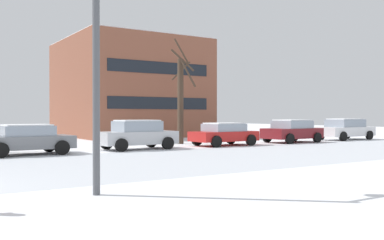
{
  "coord_description": "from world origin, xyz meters",
  "views": [
    {
      "loc": [
        0.61,
        -11.5,
        1.76
      ],
      "look_at": [
        11.38,
        5.3,
        1.53
      ],
      "focal_mm": 41.19,
      "sensor_mm": 36.0,
      "label": 1
    }
  ],
  "objects_px": {
    "parked_car_gray": "(27,139)",
    "parked_car_maroon": "(292,131)",
    "parked_car_white": "(345,129)",
    "street_lamp": "(108,51)",
    "parked_car_red": "(224,134)",
    "parked_car_silver": "(137,135)"
  },
  "relations": [
    {
      "from": "parked_car_gray",
      "to": "parked_car_red",
      "type": "xyz_separation_m",
      "value": [
        10.87,
        -0.01,
        -0.01
      ]
    },
    {
      "from": "parked_car_silver",
      "to": "parked_car_maroon",
      "type": "relative_size",
      "value": 1.03
    },
    {
      "from": "parked_car_maroon",
      "to": "parked_car_white",
      "type": "relative_size",
      "value": 0.85
    },
    {
      "from": "parked_car_red",
      "to": "parked_car_maroon",
      "type": "relative_size",
      "value": 1.0
    },
    {
      "from": "parked_car_gray",
      "to": "parked_car_silver",
      "type": "height_order",
      "value": "parked_car_silver"
    },
    {
      "from": "parked_car_gray",
      "to": "parked_car_maroon",
      "type": "bearing_deg",
      "value": -0.1
    },
    {
      "from": "street_lamp",
      "to": "parked_car_gray",
      "type": "height_order",
      "value": "street_lamp"
    },
    {
      "from": "parked_car_maroon",
      "to": "parked_car_white",
      "type": "bearing_deg",
      "value": 1.79
    },
    {
      "from": "street_lamp",
      "to": "parked_car_silver",
      "type": "height_order",
      "value": "street_lamp"
    },
    {
      "from": "parked_car_gray",
      "to": "parked_car_red",
      "type": "distance_m",
      "value": 10.87
    },
    {
      "from": "parked_car_red",
      "to": "parked_car_white",
      "type": "xyz_separation_m",
      "value": [
        10.87,
        0.15,
        0.08
      ]
    },
    {
      "from": "street_lamp",
      "to": "parked_car_gray",
      "type": "bearing_deg",
      "value": 86.81
    },
    {
      "from": "parked_car_red",
      "to": "parked_car_maroon",
      "type": "distance_m",
      "value": 5.43
    },
    {
      "from": "parked_car_gray",
      "to": "parked_car_white",
      "type": "relative_size",
      "value": 0.85
    },
    {
      "from": "parked_car_gray",
      "to": "parked_car_silver",
      "type": "xyz_separation_m",
      "value": [
        5.43,
        0.13,
        0.07
      ]
    },
    {
      "from": "parked_car_maroon",
      "to": "parked_car_white",
      "type": "height_order",
      "value": "parked_car_white"
    },
    {
      "from": "parked_car_silver",
      "to": "parked_car_red",
      "type": "bearing_deg",
      "value": -1.37
    },
    {
      "from": "parked_car_silver",
      "to": "parked_car_white",
      "type": "xyz_separation_m",
      "value": [
        16.3,
        0.02,
        0.0
      ]
    },
    {
      "from": "street_lamp",
      "to": "parked_car_red",
      "type": "relative_size",
      "value": 1.32
    },
    {
      "from": "parked_car_silver",
      "to": "parked_car_maroon",
      "type": "xyz_separation_m",
      "value": [
        10.87,
        -0.15,
        -0.01
      ]
    },
    {
      "from": "parked_car_gray",
      "to": "parked_car_maroon",
      "type": "distance_m",
      "value": 16.3
    },
    {
      "from": "parked_car_red",
      "to": "parked_car_maroon",
      "type": "height_order",
      "value": "parked_car_maroon"
    }
  ]
}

